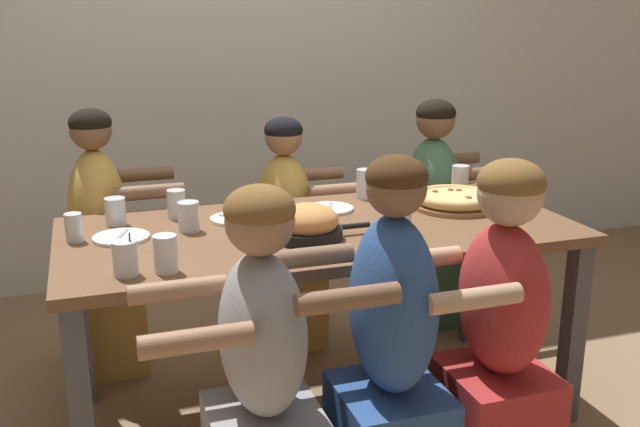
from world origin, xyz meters
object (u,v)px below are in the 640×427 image
Objects in this scene: drinking_glass_d at (402,232)px; diner_near_midleft at (263,391)px; drinking_glass_c at (460,179)px; diner_near_midright at (498,347)px; diner_far_right at (432,223)px; empty_plate_a at (235,219)px; drinking_glass_i at (74,228)px; drinking_glass_f at (365,185)px; cocktail_glass_blue at (125,260)px; drinking_glass_h at (177,206)px; empty_plate_c at (330,209)px; drinking_glass_j at (380,194)px; empty_plate_b at (121,237)px; pizza_board_main at (454,200)px; drinking_glass_g at (166,256)px; drinking_glass_a at (116,212)px; drinking_glass_b at (189,218)px; diner_near_center at (390,364)px; diner_far_left at (103,255)px; diner_far_center at (286,244)px; skillet_bowl at (308,224)px; drinking_glass_e at (395,187)px.

diner_near_midleft is at bearing -150.63° from drinking_glass_d.
diner_near_midright is at bearing -111.90° from drinking_glass_c.
diner_near_midleft is at bearing -42.57° from diner_far_right.
empty_plate_a is 1.86× the size of drinking_glass_i.
drinking_glass_f is at bearing -35.44° from diner_near_midleft.
drinking_glass_h is (0.23, 0.58, -0.00)m from cocktail_glass_blue.
empty_plate_c is at bearing -30.23° from diner_near_midleft.
drinking_glass_f is 0.11× the size of diner_near_midleft.
drinking_glass_c is 1.04× the size of drinking_glass_h.
drinking_glass_c is 0.10× the size of diner_near_midleft.
diner_near_midleft is (-1.20, -1.31, -0.01)m from diner_far_right.
drinking_glass_j is at bearing -160.72° from drinking_glass_c.
empty_plate_b is 1.57× the size of drinking_glass_f.
pizza_board_main is 0.39m from drinking_glass_f.
drinking_glass_g is 0.11× the size of diner_near_midleft.
drinking_glass_b is at bearing -33.74° from drinking_glass_a.
diner_near_center is at bearing -107.48° from drinking_glass_f.
empty_plate_c is 1.47× the size of drinking_glass_d.
diner_near_midleft is (-0.57, -0.32, -0.32)m from drinking_glass_d.
diner_near_midleft is at bearing -58.55° from drinking_glass_g.
drinking_glass_i is 0.95m from diner_near_midleft.
diner_far_left is at bearing 96.13° from empty_plate_b.
drinking_glass_h reaches higher than drinking_glass_a.
drinking_glass_f is (1.03, 0.26, 0.05)m from empty_plate_b.
drinking_glass_a is at bearing 175.64° from empty_plate_c.
drinking_glass_f is at bearing 3.45° from drinking_glass_h.
drinking_glass_j is at bearing -90.31° from drinking_glass_f.
diner_near_midleft is (-0.50, -0.86, -0.27)m from empty_plate_c.
drinking_glass_j is (1.03, 0.09, 0.05)m from empty_plate_b.
empty_plate_c is at bearing 7.50° from diner_far_center.
drinking_glass_b is at bearing 57.59° from cocktail_glass_blue.
empty_plate_a is at bearing -35.37° from diner_far_center.
skillet_bowl is 0.32× the size of diner_near_midright.
diner_near_midright reaches higher than skillet_bowl.
empty_plate_c is 1.91× the size of drinking_glass_i.
diner_far_left is (-1.18, 0.44, -0.31)m from drinking_glass_e.
drinking_glass_f is at bearing -57.44° from diner_far_right.
drinking_glass_j is 0.13× the size of diner_far_center.
drinking_glass_i is at bearing -153.68° from drinking_glass_h.
drinking_glass_c is at bearing 77.95° from diner_far_left.
diner_far_center reaches higher than pizza_board_main.
drinking_glass_g is at bearing 70.48° from diner_near_midright.
drinking_glass_d is 0.11× the size of diner_near_center.
drinking_glass_e reaches higher than empty_plate_c.
drinking_glass_e is at bearing 39.17° from diner_far_center.
diner_far_left reaches higher than drinking_glass_d.
empty_plate_a is 0.17× the size of diner_far_right.
skillet_bowl is 0.37m from empty_plate_a.
diner_far_center is (-0.72, 0.33, -0.33)m from drinking_glass_c.
drinking_glass_c is 1.26m from drinking_glass_h.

